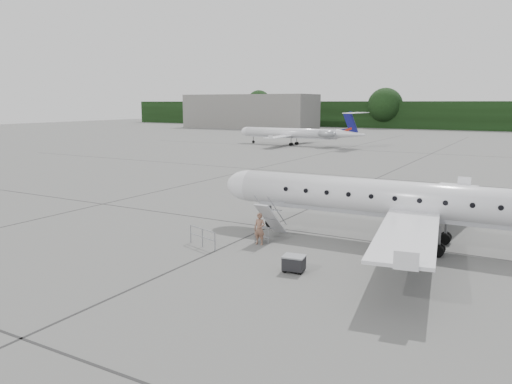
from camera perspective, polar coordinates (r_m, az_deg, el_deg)
The scene contains 9 objects.
ground at distance 23.97m, azimuth 10.46°, elevation -8.64°, with size 320.00×320.00×0.00m, color #5F5F5C.
treeline at distance 151.71m, azimuth 27.25°, elevation 7.70°, with size 260.00×4.00×8.00m, color black.
terminal_building at distance 152.57m, azimuth -0.70°, elevation 9.20°, with size 40.00×14.00×10.00m, color slate.
main_regional_jet at distance 27.72m, azimuth 18.90°, elevation 0.96°, with size 27.18×19.57×6.97m, color silver, non-canonical shape.
airstair at distance 28.40m, azimuth 1.71°, elevation -3.20°, with size 0.85×2.50×2.18m, color silver, non-canonical shape.
passenger at distance 27.24m, azimuth 0.41°, elevation -4.23°, with size 0.64×0.42×1.76m, color brown.
safety_railing at distance 27.04m, azimuth -6.14°, elevation -5.24°, with size 2.20×0.08×1.00m, color gray, non-canonical shape.
baggage_cart at distance 23.13m, azimuth 4.35°, elevation -8.12°, with size 0.95×0.77×0.83m, color black, non-canonical shape.
bg_regional_left at distance 91.31m, azimuth 3.90°, elevation 7.29°, with size 23.32×16.79×6.12m, color silver, non-canonical shape.
Camera 1 is at (7.34, -21.49, 7.67)m, focal length 35.00 mm.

